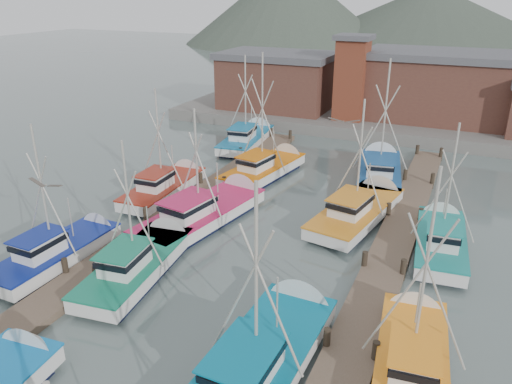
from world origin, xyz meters
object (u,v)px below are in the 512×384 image
at_px(boat_4, 142,261).
at_px(lookout_tower, 352,77).
at_px(boat_8, 207,211).
at_px(boat_12, 267,168).

bearing_deg(boat_4, lookout_tower, 78.50).
bearing_deg(boat_8, boat_4, -80.91).
distance_m(boat_4, boat_8, 6.99).
xyz_separation_m(boat_4, boat_8, (0.06, 6.98, 0.00)).
xyz_separation_m(boat_4, boat_12, (0.32, 16.29, 0.01)).
bearing_deg(boat_12, boat_4, -81.89).
xyz_separation_m(lookout_tower, boat_4, (-2.75, -32.89, -4.87)).
xyz_separation_m(lookout_tower, boat_12, (-2.43, -16.60, -4.86)).
relative_size(lookout_tower, boat_12, 0.80).
relative_size(boat_4, boat_8, 0.84).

